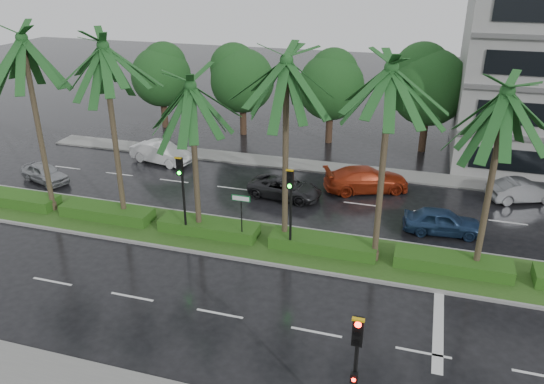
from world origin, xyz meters
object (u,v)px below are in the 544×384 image
(signal_near, at_px, (355,371))
(car_white, at_px, (161,153))
(signal_median_left, at_px, (182,185))
(car_darkgrey, at_px, (285,188))
(street_sign, at_px, (241,207))
(car_silver, at_px, (45,173))
(car_blue, at_px, (442,221))
(car_red, at_px, (366,179))
(car_grey, at_px, (523,191))

(signal_near, height_order, car_white, signal_near)
(signal_median_left, height_order, car_darkgrey, signal_median_left)
(street_sign, bearing_deg, car_silver, 164.72)
(car_silver, distance_m, car_darkgrey, 15.43)
(car_white, bearing_deg, car_blue, -92.94)
(signal_near, xyz_separation_m, car_red, (-2.00, 18.44, -1.75))
(signal_near, xyz_separation_m, signal_median_left, (-10.00, 9.69, 0.49))
(street_sign, relative_size, car_silver, 0.73)
(signal_median_left, bearing_deg, car_grey, 30.22)
(street_sign, distance_m, car_white, 13.23)
(street_sign, relative_size, car_white, 0.58)
(car_darkgrey, bearing_deg, car_grey, -69.24)
(car_white, distance_m, car_grey, 23.31)
(signal_median_left, bearing_deg, car_white, 123.63)
(car_blue, bearing_deg, car_red, 40.74)
(signal_median_left, relative_size, street_sign, 1.68)
(car_red, bearing_deg, street_sign, 126.55)
(street_sign, distance_m, car_darkgrey, 6.39)
(signal_median_left, distance_m, car_darkgrey, 7.65)
(signal_near, xyz_separation_m, car_blue, (2.50, 14.11, -1.83))
(car_blue, bearing_deg, signal_near, 164.60)
(signal_near, height_order, car_blue, signal_near)
(car_blue, bearing_deg, car_grey, -44.77)
(car_grey, bearing_deg, signal_near, 137.92)
(car_white, bearing_deg, car_silver, 145.96)
(car_darkgrey, bearing_deg, car_red, -55.95)
(street_sign, xyz_separation_m, car_grey, (14.00, 9.72, -1.46))
(signal_median_left, height_order, car_white, signal_median_left)
(car_white, bearing_deg, signal_near, -127.51)
(car_red, bearing_deg, car_silver, 79.71)
(signal_near, relative_size, car_blue, 1.10)
(car_darkgrey, distance_m, car_grey, 13.96)
(car_red, distance_m, car_grey, 9.07)
(car_silver, height_order, car_blue, car_blue)
(street_sign, relative_size, car_blue, 0.66)
(car_white, bearing_deg, car_grey, -76.86)
(car_white, distance_m, car_blue, 19.47)
(signal_median_left, distance_m, car_blue, 13.46)
(car_darkgrey, distance_m, car_blue, 9.21)
(signal_median_left, bearing_deg, car_darkgrey, 61.20)
(signal_median_left, bearing_deg, car_blue, 19.49)
(street_sign, height_order, car_grey, street_sign)
(car_silver, distance_m, car_grey, 29.34)
(signal_median_left, bearing_deg, street_sign, 3.47)
(car_darkgrey, bearing_deg, street_sign, -178.53)
(signal_median_left, bearing_deg, car_red, 47.58)
(signal_near, distance_m, car_blue, 14.45)
(car_blue, bearing_deg, signal_median_left, 104.14)
(car_silver, distance_m, car_red, 20.29)
(signal_near, height_order, car_silver, signal_near)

